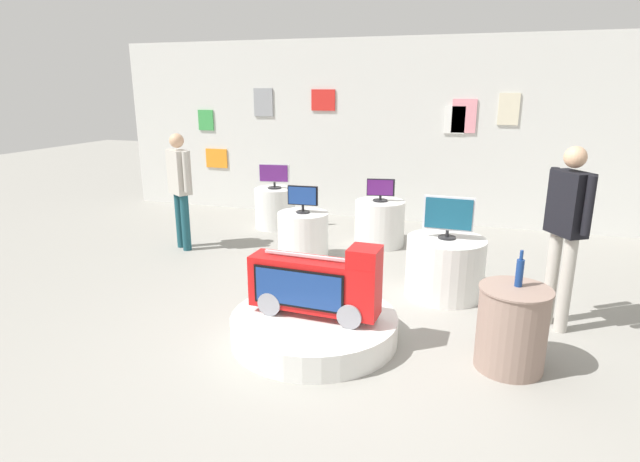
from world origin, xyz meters
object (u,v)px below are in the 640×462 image
object	(u,v)px
display_pedestal_center_rear	(445,267)
display_pedestal_far_right	(303,237)
bottle_on_side_table	(520,272)
display_pedestal_left_rear	(380,223)
side_table_round	(512,327)
novelty_firetruck_tv	(316,286)
shopper_browsing_near_truck	(566,224)
tv_on_center_rear	(448,215)
tv_on_right_rear	(274,175)
main_display_pedestal	(314,327)
display_pedestal_right_rear	(275,208)
shopper_browsing_rear	(180,183)
tv_on_left_rear	(381,190)

from	to	relation	value
display_pedestal_center_rear	display_pedestal_far_right	bearing A→B (deg)	161.39
bottle_on_side_table	display_pedestal_left_rear	bearing A→B (deg)	119.67
side_table_round	bottle_on_side_table	bearing A→B (deg)	71.91
novelty_firetruck_tv	side_table_round	distance (m)	1.70
display_pedestal_left_rear	shopper_browsing_near_truck	bearing A→B (deg)	-44.89
tv_on_center_rear	tv_on_right_rear	xyz separation A→B (m)	(-2.94, 2.11, -0.04)
main_display_pedestal	display_pedestal_center_rear	xyz separation A→B (m)	(1.07, 1.46, 0.21)
display_pedestal_right_rear	shopper_browsing_rear	size ratio (longest dim) A/B	0.40
shopper_browsing_rear	bottle_on_side_table	bearing A→B (deg)	-24.40
display_pedestal_right_rear	bottle_on_side_table	bearing A→B (deg)	-44.17
display_pedestal_right_rear	tv_on_right_rear	size ratio (longest dim) A/B	1.31
display_pedestal_center_rear	display_pedestal_far_right	xyz separation A→B (m)	(-1.92, 0.65, 0.00)
display_pedestal_center_rear	shopper_browsing_rear	bearing A→B (deg)	170.69
tv_on_right_rear	display_pedestal_far_right	distance (m)	1.86
display_pedestal_left_rear	tv_on_right_rear	xyz separation A→B (m)	(-1.86, 0.43, 0.56)
display_pedestal_center_rear	display_pedestal_right_rear	xyz separation A→B (m)	(-2.94, 2.11, 0.00)
bottle_on_side_table	shopper_browsing_rear	xyz separation A→B (m)	(-4.43, 2.01, 0.13)
display_pedestal_far_right	bottle_on_side_table	xyz separation A→B (m)	(2.59, -2.04, 0.51)
display_pedestal_left_rear	display_pedestal_far_right	distance (m)	1.33
display_pedestal_left_rear	tv_on_center_rear	world-z (taller)	tv_on_center_rear
main_display_pedestal	display_pedestal_right_rear	world-z (taller)	display_pedestal_right_rear
main_display_pedestal	side_table_round	bearing A→B (deg)	0.60
tv_on_center_rear	display_pedestal_right_rear	xyz separation A→B (m)	(-2.94, 2.11, -0.60)
side_table_round	tv_on_right_rear	bearing A→B (deg)	135.35
display_pedestal_far_right	side_table_round	bearing A→B (deg)	-39.06
main_display_pedestal	display_pedestal_far_right	xyz separation A→B (m)	(-0.85, 2.10, 0.21)
main_display_pedestal	tv_on_left_rear	bearing A→B (deg)	90.20
tv_on_right_rear	main_display_pedestal	bearing A→B (deg)	-62.32
tv_on_center_rear	display_pedestal_far_right	distance (m)	2.11
tv_on_left_rear	display_pedestal_far_right	size ratio (longest dim) A/B	0.59
novelty_firetruck_tv	bottle_on_side_table	xyz separation A→B (m)	(1.71, 0.07, 0.30)
display_pedestal_right_rear	shopper_browsing_near_truck	size ratio (longest dim) A/B	0.38
tv_on_left_rear	shopper_browsing_rear	xyz separation A→B (m)	(-2.68, -1.05, 0.13)
display_pedestal_left_rear	shopper_browsing_near_truck	size ratio (longest dim) A/B	0.41
display_pedestal_right_rear	side_table_round	bearing A→B (deg)	-44.69
side_table_round	shopper_browsing_near_truck	xyz separation A→B (m)	(0.45, 0.94, 0.68)
display_pedestal_left_rear	side_table_round	bearing A→B (deg)	-60.94
tv_on_left_rear	display_pedestal_center_rear	distance (m)	2.05
main_display_pedestal	display_pedestal_right_rear	bearing A→B (deg)	117.65
bottle_on_side_table	shopper_browsing_near_truck	xyz separation A→B (m)	(0.44, 0.89, 0.21)
novelty_firetruck_tv	main_display_pedestal	bearing A→B (deg)	160.92
display_pedestal_left_rear	display_pedestal_center_rear	size ratio (longest dim) A/B	0.84
main_display_pedestal	display_pedestal_left_rear	xyz separation A→B (m)	(-0.01, 3.13, 0.21)
main_display_pedestal	shopper_browsing_rear	size ratio (longest dim) A/B	0.93
tv_on_left_rear	tv_on_center_rear	distance (m)	1.99
main_display_pedestal	side_table_round	size ratio (longest dim) A/B	2.17
side_table_round	shopper_browsing_rear	xyz separation A→B (m)	(-4.41, 2.06, 0.61)
main_display_pedestal	bottle_on_side_table	world-z (taller)	bottle_on_side_table
display_pedestal_far_right	shopper_browsing_near_truck	bearing A→B (deg)	-20.79
bottle_on_side_table	display_pedestal_right_rear	bearing A→B (deg)	135.83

